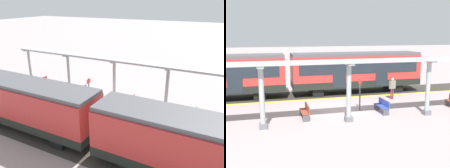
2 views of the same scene
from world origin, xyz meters
TOP-DOWN VIEW (x-y plane):
  - ground_plane at (0.00, 0.00)m, footprint 176.00×176.00m
  - tactile_edge_strip at (-3.07, 0.00)m, footprint 0.42×26.53m
  - trackbed at (-4.88, 0.00)m, footprint 3.20×38.53m
  - train_near_carriage at (-4.88, -8.72)m, footprint 2.65×11.15m
  - train_far_carriage at (-4.88, 3.01)m, footprint 2.65×11.15m
  - canopy_pillar_second at (2.83, -4.92)m, footprint 1.10×0.44m
  - canopy_pillar_third at (2.83, -0.05)m, footprint 1.10×0.44m
  - canopy_pillar_fourth at (2.83, 5.16)m, footprint 1.10×0.44m
  - canopy_pillar_fifth at (2.83, 10.57)m, footprint 1.10×0.44m
  - canopy_beam at (2.83, 0.13)m, footprint 1.20×21.68m
  - bench_near_end at (1.65, 2.62)m, footprint 1.52×0.50m
  - bench_mid_platform at (1.92, 7.93)m, footprint 1.50×0.45m
  - bench_far_end at (1.57, -2.42)m, footprint 1.50×0.46m
  - bench_extra_slot at (1.59, -7.55)m, footprint 1.52×0.53m
  - trash_bin at (1.90, 9.61)m, footprint 0.48×0.48m
  - platform_info_sign at (0.75, 1.38)m, footprint 0.56×0.10m
  - passenger_waiting_near_edge at (-1.61, 4.91)m, footprint 0.33×0.53m

SIDE VIEW (x-z plane):
  - ground_plane at x=0.00m, z-range 0.00..0.00m
  - trackbed at x=-4.88m, z-range 0.00..0.01m
  - tactile_edge_strip at x=-3.07m, z-range 0.00..0.01m
  - trash_bin at x=1.90m, z-range 0.00..0.85m
  - bench_near_end at x=1.65m, z-range 0.01..0.87m
  - bench_mid_platform at x=1.92m, z-range 0.01..0.87m
  - bench_far_end at x=1.57m, z-range 0.01..0.87m
  - bench_extra_slot at x=1.59m, z-range 0.01..0.87m
  - passenger_waiting_near_edge at x=-1.61m, z-range 0.21..1.91m
  - platform_info_sign at x=0.75m, z-range 0.23..2.43m
  - canopy_pillar_second at x=2.83m, z-range 0.03..3.50m
  - canopy_pillar_third at x=2.83m, z-range 0.03..3.50m
  - canopy_pillar_fourth at x=2.83m, z-range 0.03..3.50m
  - canopy_pillar_fifth at x=2.83m, z-range 0.03..3.50m
  - train_near_carriage at x=-4.88m, z-range 0.09..3.57m
  - train_far_carriage at x=-4.88m, z-range 0.09..3.57m
  - canopy_beam at x=2.83m, z-range 3.47..3.63m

